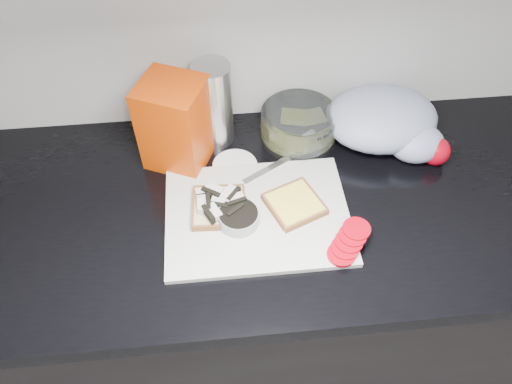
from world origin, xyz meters
The scene contains 14 objects.
base_cabinet centered at (0.00, 1.20, 0.43)m, with size 3.50×0.60×0.86m, color black.
countertop centered at (0.00, 1.20, 0.88)m, with size 3.50×0.64×0.04m, color black.
cutting_board centered at (-0.13, 1.15, 0.91)m, with size 0.40×0.30×0.01m, color silver.
bread_left centered at (-0.22, 1.18, 0.92)m, with size 0.13×0.13×0.04m.
bread_right centered at (-0.05, 1.17, 0.92)m, with size 0.15×0.15×0.02m.
tomato_slices centered at (0.05, 1.05, 0.92)m, with size 0.12×0.12×0.03m.
knife centered at (-0.04, 1.31, 0.92)m, with size 0.19×0.12×0.01m.
seed_tub centered at (-0.18, 1.14, 0.92)m, with size 0.09×0.09×0.04m.
tub_lid centered at (-0.17, 1.31, 0.90)m, with size 0.11×0.11×0.01m, color white.
glass_bowl centered at (-0.01, 1.40, 0.94)m, with size 0.19×0.19×0.08m.
bread_bag centered at (-0.30, 1.36, 1.01)m, with size 0.14×0.13×0.22m, color #CA3203.
steel_canister centered at (-0.21, 1.42, 1.01)m, with size 0.09×0.09×0.22m, color #BDBCC1.
grocery_bag centered at (0.20, 1.37, 0.96)m, with size 0.28×0.25×0.12m.
whole_tomatoes centered at (0.30, 1.28, 0.93)m, with size 0.07×0.07×0.07m.
Camera 1 is at (-0.20, 0.49, 1.78)m, focal length 35.00 mm.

